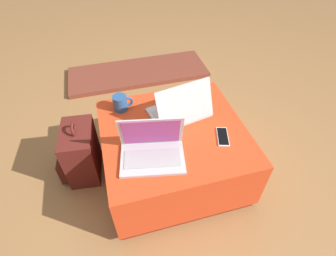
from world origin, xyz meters
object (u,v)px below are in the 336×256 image
at_px(coffee_mug, 121,103).
at_px(laptop_near, 152,149).
at_px(cell_phone, 223,137).
at_px(backpack, 80,153).
at_px(laptop_far, 181,109).

bearing_deg(coffee_mug, laptop_near, -76.41).
bearing_deg(coffee_mug, cell_phone, -37.74).
relative_size(laptop_near, coffee_mug, 2.91).
height_order(laptop_near, cell_phone, laptop_near).
bearing_deg(coffee_mug, backpack, -161.82).
relative_size(backpack, coffee_mug, 3.47).
xyz_separation_m(laptop_far, backpack, (-0.67, 0.06, -0.28)).
distance_m(laptop_near, cell_phone, 0.43).
relative_size(laptop_near, cell_phone, 2.35).
height_order(laptop_far, backpack, laptop_far).
bearing_deg(backpack, coffee_mug, 114.26).
bearing_deg(laptop_near, coffee_mug, 114.79).
xyz_separation_m(cell_phone, coffee_mug, (-0.53, 0.41, 0.05)).
relative_size(laptop_far, backpack, 0.89).
bearing_deg(backpack, laptop_near, 58.44).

